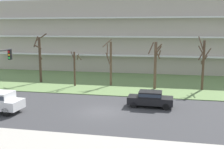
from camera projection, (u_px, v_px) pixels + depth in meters
The scene contains 10 objects.
ground at pixel (101, 112), 25.65m from camera, with size 160.00×160.00×0.00m, color #38383A.
sidewalk_curb_near at pixel (73, 147), 17.90m from camera, with size 80.00×4.00×0.15m, color #ADA89E.
grass_lawn_strip at pixel (124, 82), 39.17m from camera, with size 80.00×16.00×0.08m, color #66844C.
apartment_building at pixel (136, 36), 51.75m from camera, with size 50.55×13.11×12.49m.
tree_far_left at pixel (40, 58), 38.75m from camera, with size 1.62×1.46×6.96m.
tree_left at pixel (75, 67), 36.34m from camera, with size 1.28×1.47×4.67m.
tree_center at pixel (110, 62), 36.59m from camera, with size 1.32×1.87×6.23m.
tree_right at pixel (155, 63), 34.50m from camera, with size 1.76×1.58×5.98m.
tree_far_right at pixel (203, 63), 33.88m from camera, with size 1.67×1.67×6.69m.
sedan_black_center_left at pixel (150, 98), 27.07m from camera, with size 4.44×1.89×1.57m.
Camera 1 is at (5.83, -24.03, 7.70)m, focal length 44.17 mm.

